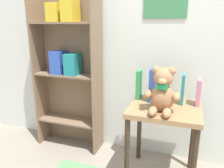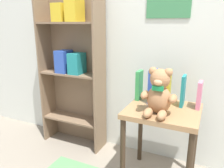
{
  "view_description": "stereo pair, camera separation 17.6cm",
  "coord_description": "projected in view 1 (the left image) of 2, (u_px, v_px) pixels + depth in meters",
  "views": [
    {
      "loc": [
        0.29,
        -0.62,
        1.23
      ],
      "look_at": [
        -0.28,
        1.01,
        0.75
      ],
      "focal_mm": 35.0,
      "sensor_mm": 36.0,
      "label": 1
    },
    {
      "loc": [
        0.46,
        -0.55,
        1.23
      ],
      "look_at": [
        -0.28,
        1.01,
        0.75
      ],
      "focal_mm": 35.0,
      "sensor_mm": 36.0,
      "label": 2
    }
  ],
  "objects": [
    {
      "name": "book_standing_yellow",
      "position": [
        167.0,
        86.0,
        1.7
      ],
      "size": [
        0.04,
        0.13,
        0.27
      ],
      "primitive_type": "cube",
      "rotation": [
        0.0,
        0.0,
        0.03
      ],
      "color": "gold",
      "rests_on": "display_table"
    },
    {
      "name": "teddy_bear",
      "position": [
        162.0,
        92.0,
        1.51
      ],
      "size": [
        0.25,
        0.23,
        0.32
      ],
      "color": "#A8754C",
      "rests_on": "display_table"
    },
    {
      "name": "book_standing_pink",
      "position": [
        198.0,
        92.0,
        1.66
      ],
      "size": [
        0.03,
        0.11,
        0.2
      ],
      "primitive_type": "cube",
      "rotation": [
        0.0,
        0.0,
        -0.02
      ],
      "color": "#D17093",
      "rests_on": "display_table"
    },
    {
      "name": "wall_back",
      "position": [
        155.0,
        21.0,
        1.87
      ],
      "size": [
        4.8,
        0.07,
        2.5
      ],
      "color": "silver",
      "rests_on": "ground_plane"
    },
    {
      "name": "book_standing_blue",
      "position": [
        153.0,
        85.0,
        1.74
      ],
      "size": [
        0.04,
        0.13,
        0.26
      ],
      "primitive_type": "cube",
      "rotation": [
        0.0,
        0.0,
        -0.0
      ],
      "color": "#2D51B7",
      "rests_on": "display_table"
    },
    {
      "name": "book_standing_teal",
      "position": [
        183.0,
        89.0,
        1.68
      ],
      "size": [
        0.02,
        0.11,
        0.24
      ],
      "primitive_type": "cube",
      "rotation": [
        0.0,
        0.0,
        -0.01
      ],
      "color": "teal",
      "rests_on": "display_table"
    },
    {
      "name": "display_table",
      "position": [
        164.0,
        120.0,
        1.67
      ],
      "size": [
        0.52,
        0.48,
        0.62
      ],
      "color": "#9E754C",
      "rests_on": "ground_plane"
    },
    {
      "name": "book_standing_green",
      "position": [
        139.0,
        84.0,
        1.8
      ],
      "size": [
        0.03,
        0.11,
        0.24
      ],
      "primitive_type": "cube",
      "rotation": [
        0.0,
        0.0,
        -0.0
      ],
      "color": "#33934C",
      "rests_on": "display_table"
    },
    {
      "name": "bookshelf_side",
      "position": [
        68.0,
        64.0,
        2.12
      ],
      "size": [
        0.65,
        0.23,
        1.5
      ],
      "color": "#7F664C",
      "rests_on": "ground_plane"
    }
  ]
}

